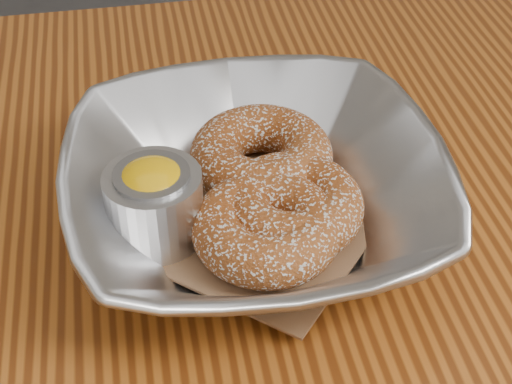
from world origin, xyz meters
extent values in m
cube|color=brown|center=(0.00, 0.00, 0.73)|extent=(1.20, 0.80, 0.04)
imported|color=silver|center=(-0.03, 0.08, 0.78)|extent=(0.24, 0.24, 0.06)
cube|color=brown|center=(-0.03, 0.08, 0.76)|extent=(0.20, 0.20, 0.00)
torus|color=brown|center=(-0.02, 0.12, 0.78)|extent=(0.12, 0.12, 0.03)
torus|color=brown|center=(-0.03, 0.05, 0.78)|extent=(0.10, 0.10, 0.03)
torus|color=brown|center=(-0.01, 0.07, 0.78)|extent=(0.09, 0.09, 0.03)
cylinder|color=silver|center=(-0.09, 0.07, 0.78)|extent=(0.06, 0.06, 0.05)
cylinder|color=gray|center=(-0.09, 0.07, 0.79)|extent=(0.05, 0.05, 0.04)
ellipsoid|color=#FFB907|center=(-0.09, 0.07, 0.80)|extent=(0.04, 0.04, 0.03)
camera|label=1|loc=(-0.10, -0.29, 1.10)|focal=55.00mm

